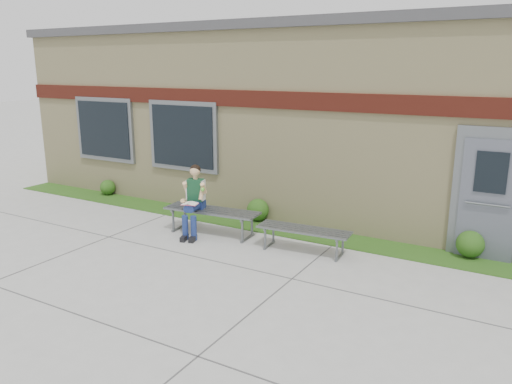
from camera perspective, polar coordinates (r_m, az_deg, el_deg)
The scene contains 9 objects.
ground at distance 8.08m, azimuth -3.94°, elevation -9.70°, with size 80.00×80.00×0.00m, color #9E9E99.
grass_strip at distance 10.19m, azimuth 4.22°, elevation -4.49°, with size 16.00×0.80×0.02m, color #224C14.
school_building at distance 12.84m, azimuth 11.05°, elevation 8.75°, with size 16.20×6.22×4.20m.
bench_left at distance 9.96m, azimuth -5.06°, elevation -2.65°, with size 1.98×0.72×0.50m.
bench_right at distance 9.03m, azimuth 5.47°, elevation -4.80°, with size 1.72×0.59×0.44m.
girl at distance 9.87m, azimuth -7.12°, elevation -0.73°, with size 0.57×0.84×1.39m.
shrub_west at distance 13.47m, azimuth -16.59°, elevation 0.52°, with size 0.39×0.39×0.39m, color #224C14.
shrub_mid at distance 10.75m, azimuth 0.21°, elevation -2.05°, with size 0.48×0.48×0.48m, color #224C14.
shrub_east at distance 9.50m, azimuth 23.28°, elevation -5.49°, with size 0.48×0.48×0.48m, color #224C14.
Camera 1 is at (4.14, -6.11, 3.28)m, focal length 35.00 mm.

